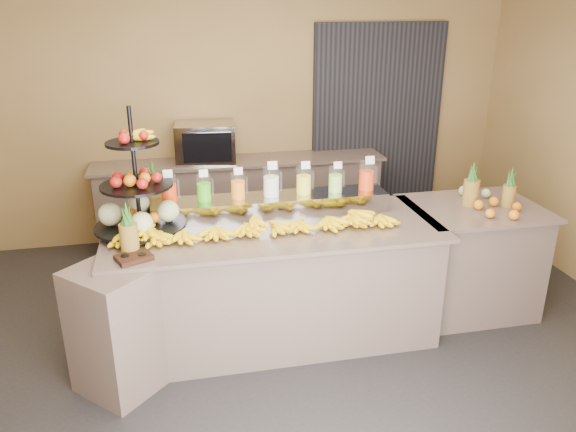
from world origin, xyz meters
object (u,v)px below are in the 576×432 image
object	(u,v)px
fruit_stand	(145,201)
oven_warmer	(206,143)
right_fruit_pile	(493,201)
pitcher_tray	(271,205)
condiment_caddy	(134,258)
banana_heap	(258,224)

from	to	relation	value
fruit_stand	oven_warmer	distance (m)	1.92
right_fruit_pile	oven_warmer	xyz separation A→B (m)	(-2.16, 1.94, 0.13)
pitcher_tray	oven_warmer	xyz separation A→B (m)	(-0.39, 1.67, 0.13)
fruit_stand	condiment_caddy	distance (m)	0.53
condiment_caddy	pitcher_tray	bearing A→B (deg)	31.83
banana_heap	right_fruit_pile	bearing A→B (deg)	2.59
condiment_caddy	right_fruit_pile	size ratio (longest dim) A/B	0.54
pitcher_tray	banana_heap	bearing A→B (deg)	-114.83
condiment_caddy	oven_warmer	world-z (taller)	oven_warmer
pitcher_tray	right_fruit_pile	distance (m)	1.79
right_fruit_pile	oven_warmer	bearing A→B (deg)	138.07
banana_heap	right_fruit_pile	distance (m)	1.94
fruit_stand	condiment_caddy	bearing A→B (deg)	-96.20
pitcher_tray	fruit_stand	xyz separation A→B (m)	(-0.96, -0.16, 0.16)
pitcher_tray	oven_warmer	world-z (taller)	oven_warmer
pitcher_tray	fruit_stand	world-z (taller)	fruit_stand
banana_heap	fruit_stand	world-z (taller)	fruit_stand
pitcher_tray	banana_heap	distance (m)	0.39
right_fruit_pile	banana_heap	bearing A→B (deg)	-177.41
condiment_caddy	oven_warmer	size ratio (longest dim) A/B	0.36
pitcher_tray	fruit_stand	distance (m)	0.98
pitcher_tray	banana_heap	world-z (taller)	banana_heap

